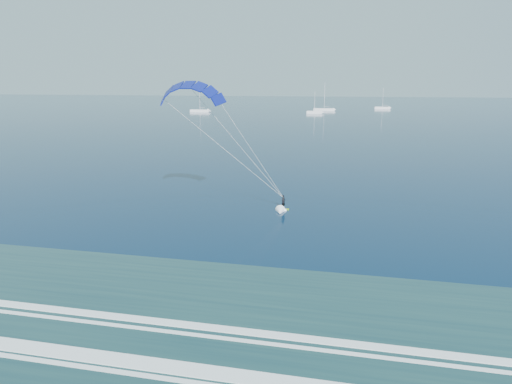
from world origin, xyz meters
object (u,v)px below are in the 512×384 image
object	(u,v)px
sailboat_2	(314,112)
sailboat_3	(382,108)
sailboat_0	(200,111)
sailboat_1	(324,109)
kitesurfer_rig	(238,144)

from	to	relation	value
sailboat_2	sailboat_3	distance (m)	54.25
sailboat_2	sailboat_0	bearing A→B (deg)	-179.23
sailboat_2	sailboat_3	world-z (taller)	sailboat_3
sailboat_0	sailboat_3	world-z (taller)	sailboat_0
sailboat_0	sailboat_1	xyz separation A→B (m)	(56.87, 22.82, 0.00)
sailboat_3	kitesurfer_rig	bearing A→B (deg)	-96.86
kitesurfer_rig	sailboat_0	distance (m)	174.41
sailboat_0	sailboat_1	bearing A→B (deg)	21.86
sailboat_1	kitesurfer_rig	bearing A→B (deg)	-88.76
sailboat_3	sailboat_2	bearing A→B (deg)	-125.92
sailboat_1	sailboat_3	bearing A→B (deg)	36.95
kitesurfer_rig	sailboat_0	xyz separation A→B (m)	(-60.91, 163.28, -6.98)
kitesurfer_rig	sailboat_1	bearing A→B (deg)	91.24
sailboat_2	sailboat_3	size ratio (longest dim) A/B	0.90
kitesurfer_rig	sailboat_3	world-z (taller)	kitesurfer_rig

